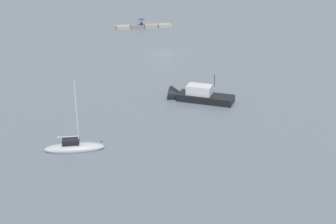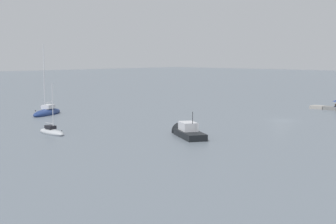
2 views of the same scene
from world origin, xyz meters
The scene contains 6 objects.
ground_plane centered at (0.00, 0.00, 0.00)m, with size 500.00×500.00×0.00m, color slate.
seawall_pier centered at (0.00, -20.05, 0.30)m, with size 10.69×1.97×0.61m.
person_seated_brown_left centered at (0.50, -19.93, 0.86)m, with size 0.41×0.61×0.73m.
umbrella_open_navy centered at (0.50, -20.05, 1.74)m, with size 1.50×1.50×1.32m.
sailboat_grey_mid centered at (14.64, 31.95, 0.26)m, with size 5.43×1.91×6.82m.
motorboat_black_near centered at (0.69, 21.56, 0.44)m, with size 7.51×5.78×4.16m.
Camera 1 is at (14.30, 71.52, 18.90)m, focal length 51.26 mm.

